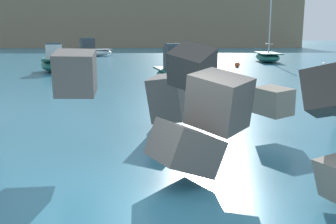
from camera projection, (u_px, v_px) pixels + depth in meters
ground_plane at (159, 205)px, 6.12m from camera, size 400.00×400.00×0.00m
breakwater_jetty at (99, 110)px, 7.82m from camera, size 30.34×8.15×2.71m
boat_near_centre at (267, 57)px, 39.02m from camera, size 2.84×6.60×6.87m
boat_near_right at (90, 51)px, 49.13m from camera, size 5.87×4.25×2.33m
boat_mid_left at (55, 62)px, 28.47m from camera, size 2.84×4.42×2.12m
boat_mid_right at (174, 71)px, 21.70m from camera, size 2.52×4.68×2.21m
mooring_buoy_inner at (324, 65)px, 31.90m from camera, size 0.44×0.44×0.44m
mooring_buoy_middle at (237, 65)px, 32.35m from camera, size 0.44×0.44×0.44m
headland_bluff at (124, 20)px, 101.77m from camera, size 82.38×40.51×13.04m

